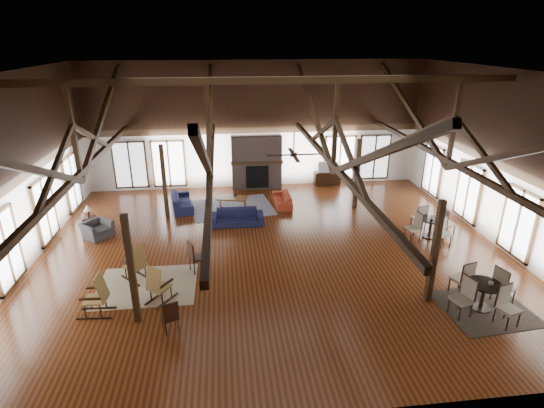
{
  "coord_description": "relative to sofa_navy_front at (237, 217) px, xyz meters",
  "views": [
    {
      "loc": [
        -1.58,
        -13.11,
        7.0
      ],
      "look_at": [
        0.08,
        1.0,
        1.35
      ],
      "focal_mm": 28.0,
      "sensor_mm": 36.0,
      "label": 1
    }
  ],
  "objects": [
    {
      "name": "floor",
      "position": [
        1.15,
        -2.37,
        -0.31
      ],
      "size": [
        16.0,
        16.0,
        0.0
      ],
      "primitive_type": "plane",
      "color": "brown",
      "rests_on": "ground"
    },
    {
      "name": "ceiling",
      "position": [
        1.15,
        -2.37,
        5.69
      ],
      "size": [
        16.0,
        14.0,
        0.02
      ],
      "primitive_type": "cube",
      "color": "black",
      "rests_on": "wall_back"
    },
    {
      "name": "wall_back",
      "position": [
        1.15,
        4.63,
        2.69
      ],
      "size": [
        16.0,
        0.02,
        6.0
      ],
      "primitive_type": "cube",
      "color": "white",
      "rests_on": "floor"
    },
    {
      "name": "wall_front",
      "position": [
        1.15,
        -9.37,
        2.69
      ],
      "size": [
        16.0,
        0.02,
        6.0
      ],
      "primitive_type": "cube",
      "color": "white",
      "rests_on": "floor"
    },
    {
      "name": "wall_left",
      "position": [
        -6.85,
        -2.37,
        2.69
      ],
      "size": [
        0.02,
        14.0,
        6.0
      ],
      "primitive_type": "cube",
      "color": "white",
      "rests_on": "floor"
    },
    {
      "name": "wall_right",
      "position": [
        9.15,
        -2.37,
        2.69
      ],
      "size": [
        0.02,
        14.0,
        6.0
      ],
      "primitive_type": "cube",
      "color": "white",
      "rests_on": "floor"
    },
    {
      "name": "roof_truss",
      "position": [
        1.15,
        -2.37,
        3.72
      ],
      "size": [
        15.6,
        14.07,
        3.14
      ],
      "color": "#321F0E",
      "rests_on": "wall_back"
    },
    {
      "name": "post_grid",
      "position": [
        1.15,
        -2.37,
        1.22
      ],
      "size": [
        8.16,
        7.16,
        3.05
      ],
      "color": "#321F0E",
      "rests_on": "floor"
    },
    {
      "name": "fireplace",
      "position": [
        1.15,
        4.3,
        0.98
      ],
      "size": [
        2.5,
        0.69,
        2.6
      ],
      "color": "#6B5952",
      "rests_on": "floor"
    },
    {
      "name": "ceiling_fan",
      "position": [
        1.65,
        -3.37,
        3.43
      ],
      "size": [
        1.6,
        1.6,
        0.75
      ],
      "color": "black",
      "rests_on": "roof_truss"
    },
    {
      "name": "sofa_navy_front",
      "position": [
        0.0,
        0.0,
        0.0
      ],
      "size": [
        2.1,
        0.85,
        0.61
      ],
      "primitive_type": "imported",
      "rotation": [
        0.0,
        0.0,
        -0.02
      ],
      "color": "#15173A",
      "rests_on": "floor"
    },
    {
      "name": "sofa_navy_left",
      "position": [
        -2.31,
        2.03,
        -0.0
      ],
      "size": [
        2.17,
        1.13,
        0.6
      ],
      "primitive_type": "imported",
      "rotation": [
        0.0,
        0.0,
        1.74
      ],
      "color": "#171B40",
      "rests_on": "floor"
    },
    {
      "name": "sofa_orange",
      "position": [
        2.08,
        1.9,
        -0.05
      ],
      "size": [
        1.74,
        0.7,
        0.51
      ],
      "primitive_type": "imported",
      "rotation": [
        0.0,
        0.0,
        -1.56
      ],
      "color": "#9F351E",
      "rests_on": "floor"
    },
    {
      "name": "coffee_table",
      "position": [
        -0.12,
        1.76,
        0.12
      ],
      "size": [
        1.39,
        0.93,
        0.49
      ],
      "rotation": [
        0.0,
        0.0,
        -0.25
      ],
      "color": "brown",
      "rests_on": "floor"
    },
    {
      "name": "vase",
      "position": [
        0.01,
        1.86,
        0.27
      ],
      "size": [
        0.22,
        0.22,
        0.18
      ],
      "primitive_type": "imported",
      "rotation": [
        0.0,
        0.0,
        0.33
      ],
      "color": "#B2B2B2",
      "rests_on": "coffee_table"
    },
    {
      "name": "armchair",
      "position": [
        -5.2,
        -0.57,
        0.01
      ],
      "size": [
        1.27,
        1.28,
        0.63
      ],
      "primitive_type": "imported",
      "rotation": [
        0.0,
        0.0,
        0.88
      ],
      "color": "#2F2F32",
      "rests_on": "floor"
    },
    {
      "name": "side_table_lamp",
      "position": [
        -5.66,
        0.13,
        0.09
      ],
      "size": [
        0.41,
        0.41,
        1.04
      ],
      "color": "black",
      "rests_on": "floor"
    },
    {
      "name": "rocking_chair_a",
      "position": [
        -3.19,
        -3.8,
        0.25
      ],
      "size": [
        0.99,
        1.0,
        1.18
      ],
      "rotation": [
        0.0,
        0.0,
        0.77
      ],
      "color": "olive",
      "rests_on": "floor"
    },
    {
      "name": "rocking_chair_b",
      "position": [
        -2.41,
        -5.06,
        0.23
      ],
      "size": [
        0.89,
        0.99,
        1.14
      ],
      "rotation": [
        0.0,
        0.0,
        -0.61
      ],
      "color": "olive",
      "rests_on": "floor"
    },
    {
      "name": "rocking_chair_c",
      "position": [
        -3.9,
        -5.45,
        0.26
      ],
      "size": [
        0.96,
        0.56,
        1.2
      ],
      "rotation": [
        0.0,
        0.0,
        1.51
      ],
      "color": "olive",
      "rests_on": "floor"
    },
    {
      "name": "side_chair_a",
      "position": [
        -1.49,
        -3.52,
        0.31
      ],
      "size": [
        0.6,
        0.6,
        1.06
      ],
      "rotation": [
        0.0,
        0.0,
        -1.11
      ],
      "color": "black",
      "rests_on": "floor"
    },
    {
      "name": "side_chair_b",
      "position": [
        -1.91,
        -6.46,
        0.24
      ],
      "size": [
        0.51,
        0.51,
        0.93
      ],
      "rotation": [
        0.0,
        0.0,
        0.38
      ],
      "color": "black",
      "rests_on": "floor"
    },
    {
      "name": "cafe_table_near",
      "position": [
        6.44,
        -6.4,
        0.24
      ],
      "size": [
        2.13,
        2.13,
        1.09
      ],
      "rotation": [
        0.0,
        0.0,
        0.28
      ],
      "color": "black",
      "rests_on": "floor"
    },
    {
      "name": "cafe_table_far",
      "position": [
        7.08,
        -1.99,
        0.21
      ],
      "size": [
        2.0,
        2.0,
        1.02
      ],
      "rotation": [
        0.0,
        0.0,
        0.17
      ],
      "color": "black",
      "rests_on": "floor"
    },
    {
      "name": "cup_near",
      "position": [
        6.53,
        -6.48,
        0.53
      ],
      "size": [
        0.15,
        0.15,
        0.1
      ],
      "primitive_type": "imported",
      "rotation": [
        0.0,
        0.0,
        -0.18
      ],
      "color": "#B2B2B2",
      "rests_on": "cafe_table_near"
    },
    {
      "name": "cup_far",
      "position": [
        7.07,
        -2.04,
        0.49
      ],
      "size": [
        0.17,
        0.17,
        0.11
      ],
      "primitive_type": "imported",
      "rotation": [
        0.0,
        0.0,
        0.24
      ],
      "color": "#B2B2B2",
      "rests_on": "cafe_table_far"
    },
    {
      "name": "tv_console",
      "position": [
        4.71,
        4.38,
        0.02
      ],
      "size": [
        1.29,
        0.48,
        0.64
      ],
      "primitive_type": "cube",
      "color": "black",
      "rests_on": "floor"
    },
    {
      "name": "television",
      "position": [
        4.72,
        4.38,
        0.62
      ],
      "size": [
        0.98,
        0.24,
        0.56
      ],
      "primitive_type": "imported",
      "rotation": [
        0.0,
        0.0,
        -0.12
      ],
      "color": "#B2B2B2",
      "rests_on": "tv_console"
    },
    {
      "name": "rug_tan",
      "position": [
        -2.88,
        -4.18,
        -0.3
      ],
      "size": [
        2.92,
        2.3,
        0.01
      ],
      "primitive_type": "cube",
      "rotation": [
        0.0,
        0.0,
        -0.01
      ],
      "color": "tan",
      "rests_on": "floor"
    },
    {
      "name": "rug_navy",
      "position": [
        -0.15,
        1.78,
        -0.3
      ],
      "size": [
        3.81,
        3.08,
        0.01
      ],
      "primitive_type": "cube",
      "rotation": [
        0.0,
        0.0,
        0.15
      ],
      "color": "#1A224A",
      "rests_on": "floor"
    },
    {
      "name": "rug_dark",
      "position": [
        6.54,
        -6.44,
        -0.3
      ],
      "size": [
        2.48,
        2.28,
        0.01
      ],
      "primitive_type": "cube",
      "rotation": [
        0.0,
        0.0,
        0.07
      ],
      "color": "black",
      "rests_on": "floor"
    }
  ]
}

